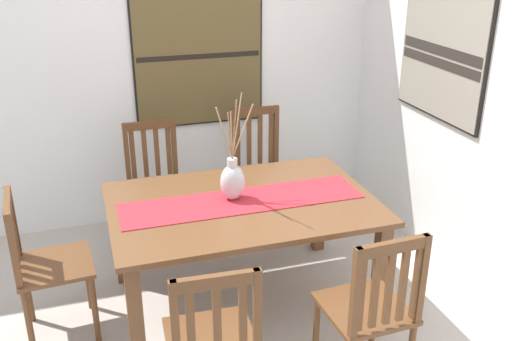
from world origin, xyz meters
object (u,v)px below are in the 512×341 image
(chair_1, at_px, (372,308))
(painting_on_back_wall, at_px, (199,53))
(painting_on_side_wall, at_px, (444,41))
(chair_2, at_px, (155,183))
(chair_3, at_px, (258,169))
(dining_table, at_px, (242,215))
(centerpiece_vase, at_px, (233,180))
(chair_0, at_px, (44,263))

(chair_1, bearing_deg, painting_on_back_wall, 98.36)
(chair_1, height_order, painting_on_side_wall, painting_on_side_wall)
(chair_2, xyz_separation_m, chair_3, (0.82, 0.00, 0.01))
(dining_table, bearing_deg, centerpiece_vase, 136.87)
(chair_3, bearing_deg, painting_on_side_wall, -32.99)
(painting_on_side_wall, bearing_deg, chair_1, -132.13)
(chair_0, xyz_separation_m, chair_2, (0.78, 0.93, 0.01))
(chair_1, height_order, chair_3, chair_3)
(chair_1, relative_size, painting_on_back_wall, 0.83)
(dining_table, height_order, chair_2, chair_2)
(centerpiece_vase, bearing_deg, dining_table, -43.13)
(chair_0, height_order, chair_3, chair_3)
(dining_table, distance_m, chair_1, 1.05)
(dining_table, relative_size, chair_3, 1.65)
(chair_2, bearing_deg, painting_on_side_wall, -20.18)
(chair_1, relative_size, chair_2, 1.01)
(chair_3, bearing_deg, chair_1, -90.26)
(dining_table, height_order, chair_1, chair_1)
(centerpiece_vase, height_order, chair_3, centerpiece_vase)
(centerpiece_vase, distance_m, chair_3, 1.06)
(chair_1, height_order, chair_2, chair_1)
(dining_table, relative_size, chair_0, 1.76)
(chair_3, bearing_deg, dining_table, -113.31)
(chair_0, distance_m, chair_2, 1.21)
(centerpiece_vase, xyz_separation_m, chair_2, (-0.36, 0.90, -0.35))
(dining_table, relative_size, chair_2, 1.71)
(chair_0, relative_size, painting_on_back_wall, 0.80)
(chair_0, bearing_deg, painting_on_back_wall, 47.98)
(dining_table, bearing_deg, chair_3, 66.69)
(centerpiece_vase, height_order, painting_on_side_wall, painting_on_side_wall)
(chair_3, bearing_deg, chair_0, -149.74)
(chair_0, height_order, painting_on_back_wall, painting_on_back_wall)
(dining_table, distance_m, painting_on_side_wall, 1.78)
(chair_2, height_order, chair_3, chair_3)
(painting_on_back_wall, relative_size, painting_on_side_wall, 1.10)
(chair_2, bearing_deg, centerpiece_vase, -67.86)
(chair_0, xyz_separation_m, painting_on_back_wall, (1.24, 1.38, 0.88))
(chair_2, bearing_deg, dining_table, -66.36)
(centerpiece_vase, height_order, chair_0, centerpiece_vase)
(chair_0, bearing_deg, chair_3, 30.26)
(dining_table, xyz_separation_m, chair_2, (-0.41, 0.94, -0.13))
(dining_table, xyz_separation_m, painting_on_side_wall, (1.49, 0.24, 0.96))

